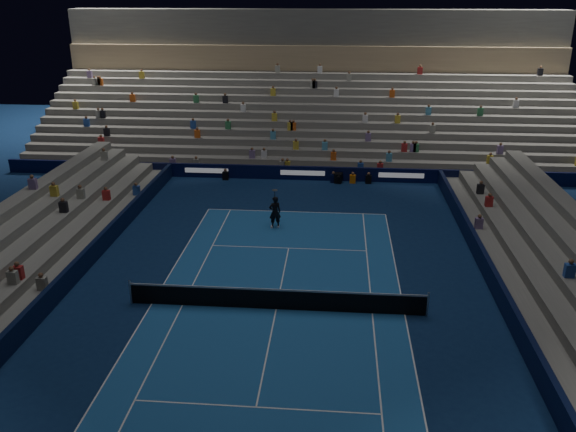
% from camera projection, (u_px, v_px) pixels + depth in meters
% --- Properties ---
extents(ground, '(90.00, 90.00, 0.00)m').
position_uv_depth(ground, '(276.00, 309.00, 25.40)').
color(ground, '#0B1F46').
rests_on(ground, ground).
extents(court_surface, '(10.97, 23.77, 0.01)m').
position_uv_depth(court_surface, '(276.00, 309.00, 25.40)').
color(court_surface, '#1B5195').
rests_on(court_surface, ground).
extents(sponsor_barrier_far, '(44.00, 0.25, 1.00)m').
position_uv_depth(sponsor_barrier_far, '(303.00, 173.00, 42.41)').
color(sponsor_barrier_far, black).
rests_on(sponsor_barrier_far, ground).
extents(sponsor_barrier_east, '(0.25, 37.00, 1.00)m').
position_uv_depth(sponsor_barrier_east, '(508.00, 309.00, 24.45)').
color(sponsor_barrier_east, '#081032').
rests_on(sponsor_barrier_east, ground).
extents(sponsor_barrier_west, '(0.25, 37.00, 1.00)m').
position_uv_depth(sponsor_barrier_west, '(58.00, 290.00, 25.99)').
color(sponsor_barrier_west, black).
rests_on(sponsor_barrier_west, ground).
extents(grandstand_main, '(44.00, 15.20, 11.20)m').
position_uv_depth(grandstand_main, '(310.00, 108.00, 50.10)').
color(grandstand_main, slate).
rests_on(grandstand_main, ground).
extents(tennis_net, '(12.90, 0.10, 1.10)m').
position_uv_depth(tennis_net, '(276.00, 299.00, 25.22)').
color(tennis_net, '#B2B2B7').
rests_on(tennis_net, ground).
extents(tennis_player, '(0.81, 0.66, 1.90)m').
position_uv_depth(tennis_player, '(275.00, 212.00, 33.74)').
color(tennis_player, black).
rests_on(tennis_player, ground).
extents(broadcast_camera, '(0.62, 1.03, 0.69)m').
position_uv_depth(broadcast_camera, '(338.00, 178.00, 41.79)').
color(broadcast_camera, black).
rests_on(broadcast_camera, ground).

